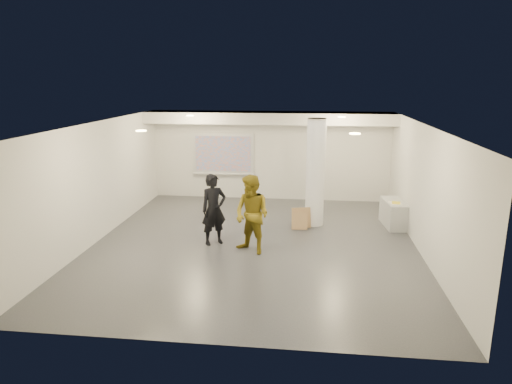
# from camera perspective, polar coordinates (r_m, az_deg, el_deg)

# --- Properties ---
(floor) EXTENTS (8.00, 9.00, 0.01)m
(floor) POSITION_cam_1_polar(r_m,az_deg,el_deg) (11.53, -0.23, -6.52)
(floor) COLOR #35373C
(floor) RESTS_ON ground
(ceiling) EXTENTS (8.00, 9.00, 0.01)m
(ceiling) POSITION_cam_1_polar(r_m,az_deg,el_deg) (10.84, -0.25, 8.49)
(ceiling) COLOR white
(ceiling) RESTS_ON floor
(wall_back) EXTENTS (8.00, 0.01, 3.00)m
(wall_back) POSITION_cam_1_polar(r_m,az_deg,el_deg) (15.48, 1.77, 4.56)
(wall_back) COLOR silver
(wall_back) RESTS_ON floor
(wall_front) EXTENTS (8.00, 0.01, 3.00)m
(wall_front) POSITION_cam_1_polar(r_m,az_deg,el_deg) (6.84, -4.82, -7.88)
(wall_front) COLOR silver
(wall_front) RESTS_ON floor
(wall_left) EXTENTS (0.01, 9.00, 3.00)m
(wall_left) POSITION_cam_1_polar(r_m,az_deg,el_deg) (12.22, -19.20, 1.21)
(wall_left) COLOR silver
(wall_left) RESTS_ON floor
(wall_right) EXTENTS (0.01, 9.00, 3.00)m
(wall_right) POSITION_cam_1_polar(r_m,az_deg,el_deg) (11.34, 20.26, 0.17)
(wall_right) COLOR silver
(wall_right) RESTS_ON floor
(soffit_band) EXTENTS (8.00, 1.10, 0.36)m
(soffit_band) POSITION_cam_1_polar(r_m,az_deg,el_deg) (14.77, 1.62, 9.27)
(soffit_band) COLOR silver
(soffit_band) RESTS_ON ceiling
(downlight_nw) EXTENTS (0.22, 0.22, 0.02)m
(downlight_nw) POSITION_cam_1_polar(r_m,az_deg,el_deg) (13.71, -8.25, 9.43)
(downlight_nw) COLOR #F7DE8D
(downlight_nw) RESTS_ON ceiling
(downlight_ne) EXTENTS (0.22, 0.22, 0.02)m
(downlight_ne) POSITION_cam_1_polar(r_m,az_deg,el_deg) (13.29, 10.67, 9.19)
(downlight_ne) COLOR #F7DE8D
(downlight_ne) RESTS_ON ceiling
(downlight_sw) EXTENTS (0.22, 0.22, 0.02)m
(downlight_sw) POSITION_cam_1_polar(r_m,az_deg,el_deg) (9.92, -14.16, 7.43)
(downlight_sw) COLOR #F7DE8D
(downlight_sw) RESTS_ON ceiling
(downlight_se) EXTENTS (0.22, 0.22, 0.02)m
(downlight_se) POSITION_cam_1_polar(r_m,az_deg,el_deg) (9.32, 12.26, 7.14)
(downlight_se) COLOR #F7DE8D
(downlight_se) RESTS_ON ceiling
(column) EXTENTS (0.52, 0.52, 3.00)m
(column) POSITION_cam_1_polar(r_m,az_deg,el_deg) (12.77, 7.44, 2.41)
(column) COLOR white
(column) RESTS_ON floor
(projection_screen) EXTENTS (2.10, 0.13, 1.42)m
(projection_screen) POSITION_cam_1_polar(r_m,az_deg,el_deg) (15.65, -4.11, 4.73)
(projection_screen) COLOR silver
(projection_screen) RESTS_ON wall_back
(credenza) EXTENTS (0.64, 1.28, 0.72)m
(credenza) POSITION_cam_1_polar(r_m,az_deg,el_deg) (13.38, 16.84, -2.59)
(credenza) COLOR #A1A4A6
(credenza) RESTS_ON floor
(papers_stack) EXTENTS (0.33, 0.40, 0.02)m
(papers_stack) POSITION_cam_1_polar(r_m,az_deg,el_deg) (13.02, 16.99, -1.35)
(papers_stack) COLOR white
(papers_stack) RESTS_ON credenza
(postit_pad) EXTENTS (0.26, 0.33, 0.03)m
(postit_pad) POSITION_cam_1_polar(r_m,az_deg,el_deg) (13.03, 17.11, -1.33)
(postit_pad) COLOR yellow
(postit_pad) RESTS_ON credenza
(cardboard_back) EXTENTS (0.55, 0.32, 0.57)m
(cardboard_back) POSITION_cam_1_polar(r_m,az_deg,el_deg) (12.74, 5.69, -3.22)
(cardboard_back) COLOR #9B784E
(cardboard_back) RESTS_ON floor
(cardboard_front) EXTENTS (0.44, 0.20, 0.47)m
(cardboard_front) POSITION_cam_1_polar(r_m,az_deg,el_deg) (12.60, 5.46, -3.63)
(cardboard_front) COLOR #9B784E
(cardboard_front) RESTS_ON floor
(woman) EXTENTS (0.78, 0.72, 1.78)m
(woman) POSITION_cam_1_polar(r_m,az_deg,el_deg) (11.35, -5.30, -2.19)
(woman) COLOR black
(woman) RESTS_ON floor
(man) EXTENTS (1.15, 1.09, 1.88)m
(man) POSITION_cam_1_polar(r_m,az_deg,el_deg) (10.70, -0.51, -2.85)
(man) COLOR olive
(man) RESTS_ON floor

